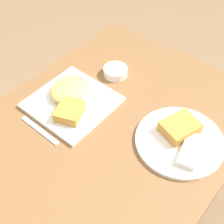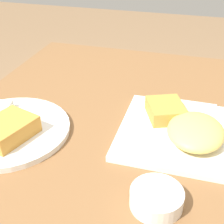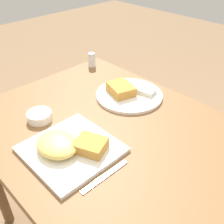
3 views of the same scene
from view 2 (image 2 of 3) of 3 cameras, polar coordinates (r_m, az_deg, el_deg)
dining_table at (r=0.84m, az=-0.68°, el=-7.07°), size 1.04×0.80×0.73m
plate_square_near at (r=0.75m, az=12.91°, el=-3.13°), size 0.28×0.28×0.06m
plate_oval_far at (r=0.78m, az=-18.65°, el=-2.88°), size 0.29×0.29×0.05m
sauce_ramekin at (r=0.58m, az=8.14°, el=-15.28°), size 0.10×0.10×0.03m
butter_knife at (r=0.90m, az=12.95°, el=1.84°), size 0.02×0.18×0.00m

